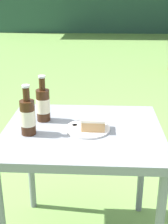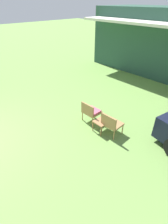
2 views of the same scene
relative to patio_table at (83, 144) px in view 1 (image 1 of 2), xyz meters
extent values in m
cube|color=gray|center=(0.00, 0.00, 0.06)|extent=(0.77, 0.67, 0.04)
cylinder|color=gray|center=(-0.34, 0.30, -0.29)|extent=(0.04, 0.04, 0.66)
cylinder|color=gray|center=(0.34, 0.30, -0.29)|extent=(0.04, 0.04, 0.66)
cylinder|color=white|center=(0.02, -0.01, 0.08)|extent=(0.22, 0.22, 0.01)
cube|color=tan|center=(0.05, -0.01, 0.11)|extent=(0.11, 0.10, 0.05)
cube|color=silver|center=(0.05, -0.01, 0.14)|extent=(0.11, 0.10, 0.01)
cylinder|color=#381E0F|center=(-0.21, 0.10, 0.16)|extent=(0.07, 0.07, 0.16)
cylinder|color=#381E0F|center=(-0.21, 0.10, 0.27)|extent=(0.03, 0.03, 0.06)
cylinder|color=silver|center=(-0.21, 0.10, 0.31)|extent=(0.04, 0.04, 0.01)
cylinder|color=beige|center=(-0.21, 0.10, 0.16)|extent=(0.07, 0.07, 0.07)
cylinder|color=#381E0F|center=(-0.25, -0.06, 0.16)|extent=(0.07, 0.07, 0.16)
cylinder|color=#381E0F|center=(-0.25, -0.06, 0.27)|extent=(0.03, 0.03, 0.06)
cylinder|color=silver|center=(-0.25, -0.06, 0.31)|extent=(0.04, 0.04, 0.01)
cylinder|color=beige|center=(-0.25, -0.06, 0.16)|extent=(0.07, 0.07, 0.07)
cube|color=silver|center=(-0.02, -0.01, 0.08)|extent=(0.16, 0.06, 0.01)
cylinder|color=silver|center=(-0.04, 0.03, 0.08)|extent=(0.03, 0.03, 0.01)
camera|label=1|loc=(0.08, -1.37, 0.71)|focal=50.00mm
camera|label=2|loc=(5.18, 0.22, 3.08)|focal=28.00mm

